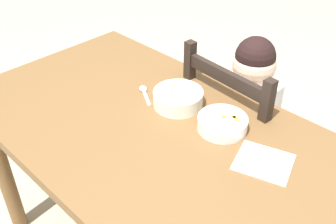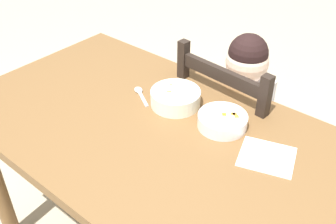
% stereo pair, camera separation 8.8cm
% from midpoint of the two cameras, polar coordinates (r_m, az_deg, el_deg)
% --- Properties ---
extents(dining_table, '(1.38, 0.81, 0.78)m').
position_cam_midpoint_polar(dining_table, '(1.43, -0.89, -5.44)').
color(dining_table, brown).
rests_on(dining_table, ground).
extents(dining_chair, '(0.45, 0.45, 0.94)m').
position_cam_midpoint_polar(dining_chair, '(1.79, 11.65, -4.77)').
color(dining_chair, black).
rests_on(dining_chair, ground).
extents(child_figure, '(0.32, 0.31, 0.97)m').
position_cam_midpoint_polar(child_figure, '(1.68, 12.34, -0.17)').
color(child_figure, white).
rests_on(child_figure, ground).
extents(bowl_of_peas, '(0.18, 0.18, 0.06)m').
position_cam_midpoint_polar(bowl_of_peas, '(1.43, 3.22, 2.02)').
color(bowl_of_peas, white).
rests_on(bowl_of_peas, dining_table).
extents(bowl_of_carrots, '(0.17, 0.17, 0.05)m').
position_cam_midpoint_polar(bowl_of_carrots, '(1.34, 9.73, -1.63)').
color(bowl_of_carrots, white).
rests_on(bowl_of_carrots, dining_table).
extents(spoon, '(0.13, 0.09, 0.01)m').
position_cam_midpoint_polar(spoon, '(1.52, -1.81, 2.94)').
color(spoon, silver).
rests_on(spoon, dining_table).
extents(paper_napkin, '(0.20, 0.19, 0.00)m').
position_cam_midpoint_polar(paper_napkin, '(1.25, 15.60, -7.02)').
color(paper_napkin, white).
rests_on(paper_napkin, dining_table).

